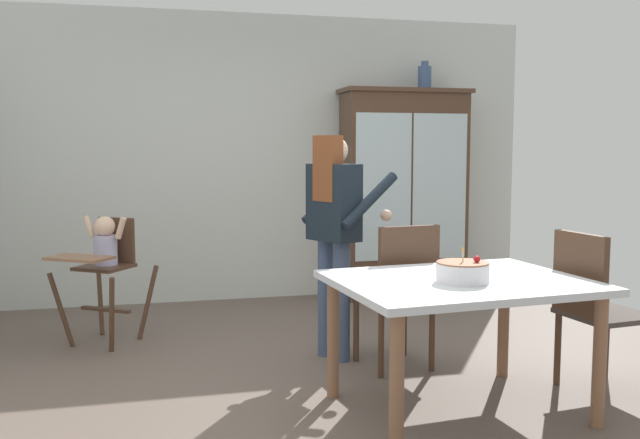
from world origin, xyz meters
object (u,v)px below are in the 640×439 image
object	(u,v)px
high_chair_with_toddler	(104,256)
dining_chair_right_end	(592,301)
dining_chair_far_side	(401,287)
dining_table	(460,296)
birthday_cake	(463,272)
adult_person	(335,219)
china_cabinet	(404,193)
ceramic_vase	(425,77)

from	to	relation	value
high_chair_with_toddler	dining_chair_right_end	size ratio (longest dim) A/B	0.99
dining_chair_far_side	dining_chair_right_end	world-z (taller)	same
dining_table	birthday_cake	distance (m)	0.17
dining_table	dining_chair_right_end	xyz separation A→B (m)	(0.88, 0.07, -0.09)
dining_table	adult_person	bearing A→B (deg)	109.97
china_cabinet	ceramic_vase	world-z (taller)	ceramic_vase
birthday_cake	ceramic_vase	bearing A→B (deg)	71.49
dining_chair_far_side	dining_chair_right_end	size ratio (longest dim) A/B	1.00
china_cabinet	ceramic_vase	xyz separation A→B (m)	(0.20, 0.00, 1.12)
china_cabinet	dining_chair_right_end	bearing A→B (deg)	-88.01
adult_person	birthday_cake	world-z (taller)	adult_person
dining_table	dining_chair_far_side	world-z (taller)	dining_chair_far_side
dining_table	birthday_cake	xyz separation A→B (m)	(-0.02, -0.08, 0.15)
ceramic_vase	dining_chair_far_side	world-z (taller)	ceramic_vase
dining_chair_far_side	china_cabinet	bearing A→B (deg)	-119.08
ceramic_vase	dining_chair_right_end	distance (m)	3.26
birthday_cake	dining_chair_far_side	size ratio (longest dim) A/B	0.29
high_chair_with_toddler	dining_chair_right_end	xyz separation A→B (m)	(2.83, -1.80, -0.10)
adult_person	dining_chair_right_end	bearing A→B (deg)	-155.27
ceramic_vase	birthday_cake	bearing A→B (deg)	-108.51
ceramic_vase	birthday_cake	xyz separation A→B (m)	(-1.01, -3.01, -1.33)
dining_table	dining_chair_right_end	distance (m)	0.89
adult_person	birthday_cake	bearing A→B (deg)	171.31
adult_person	dining_chair_far_side	size ratio (longest dim) A/B	1.59
high_chair_with_toddler	adult_person	world-z (taller)	adult_person
ceramic_vase	adult_person	bearing A→B (deg)	-127.37
ceramic_vase	dining_table	xyz separation A→B (m)	(-0.98, -2.92, -1.48)
china_cabinet	dining_chair_right_end	world-z (taller)	china_cabinet
high_chair_with_toddler	dining_chair_far_side	xyz separation A→B (m)	(1.90, -1.14, -0.10)
china_cabinet	birthday_cake	size ratio (longest dim) A/B	7.17
china_cabinet	dining_chair_far_side	world-z (taller)	china_cabinet
adult_person	dining_table	world-z (taller)	adult_person
china_cabinet	dining_table	size ratio (longest dim) A/B	1.42
china_cabinet	birthday_cake	distance (m)	3.12
adult_person	birthday_cake	size ratio (longest dim) A/B	5.47
birthday_cake	high_chair_with_toddler	bearing A→B (deg)	134.57
birthday_cake	dining_chair_far_side	distance (m)	0.85
china_cabinet	ceramic_vase	size ratio (longest dim) A/B	7.43
high_chair_with_toddler	dining_chair_far_side	world-z (taller)	dining_chair_far_side
adult_person	ceramic_vase	bearing A→B (deg)	-63.71
china_cabinet	dining_table	world-z (taller)	china_cabinet
dining_chair_far_side	dining_chair_right_end	distance (m)	1.15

